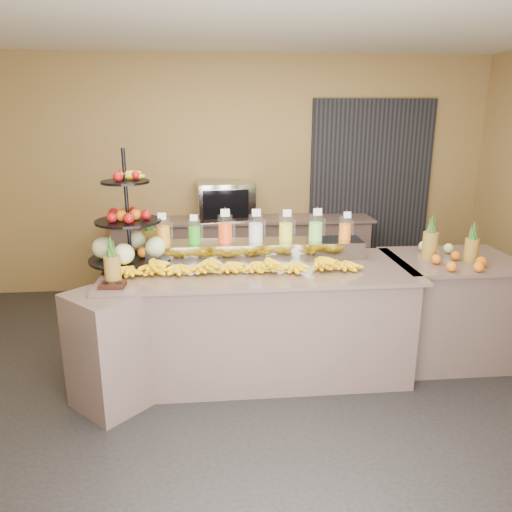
{
  "coord_description": "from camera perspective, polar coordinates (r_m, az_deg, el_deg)",
  "views": [
    {
      "loc": [
        -0.39,
        -3.55,
        2.16
      ],
      "look_at": [
        -0.03,
        0.3,
        1.03
      ],
      "focal_mm": 35.0,
      "sensor_mm": 36.0,
      "label": 1
    }
  ],
  "objects": [
    {
      "name": "pineapple_left_a",
      "position": [
        3.82,
        -16.1,
        -1.07
      ],
      "size": [
        0.12,
        0.12,
        0.36
      ],
      "rotation": [
        0.0,
        0.0,
        0.21
      ],
      "color": "brown",
      "rests_on": "buffet_counter"
    },
    {
      "name": "condiment_caddy",
      "position": [
        3.76,
        -16.08,
        -3.22
      ],
      "size": [
        0.19,
        0.15,
        0.03
      ],
      "primitive_type": "cube",
      "rotation": [
        0.0,
        0.0,
        -0.07
      ],
      "color": "black",
      "rests_on": "buffet_counter"
    },
    {
      "name": "pineapple_left_b",
      "position": [
        4.43,
        -12.02,
        1.82
      ],
      "size": [
        0.13,
        0.13,
        0.4
      ],
      "rotation": [
        0.0,
        0.0,
        -0.3
      ],
      "color": "brown",
      "rests_on": "buffet_counter"
    },
    {
      "name": "right_counter",
      "position": [
        4.78,
        21.07,
        -5.61
      ],
      "size": [
        1.08,
        0.88,
        0.93
      ],
      "color": "gray",
      "rests_on": "ground"
    },
    {
      "name": "juice_pitcher_lemon",
      "position": [
        4.29,
        3.43,
        3.05
      ],
      "size": [
        0.12,
        0.13,
        0.29
      ],
      "color": "silver",
      "rests_on": "pitcher_tray"
    },
    {
      "name": "buffet_counter",
      "position": [
        4.18,
        -1.18,
        -7.65
      ],
      "size": [
        2.75,
        1.25,
        0.93
      ],
      "color": "gray",
      "rests_on": "ground"
    },
    {
      "name": "juice_pitcher_orange_c",
      "position": [
        4.4,
        10.14,
        3.02
      ],
      "size": [
        0.11,
        0.11,
        0.26
      ],
      "color": "silver",
      "rests_on": "pitcher_tray"
    },
    {
      "name": "oven_warmer",
      "position": [
        5.89,
        -3.54,
        6.33
      ],
      "size": [
        0.69,
        0.52,
        0.43
      ],
      "primitive_type": "cube",
      "rotation": [
        0.0,
        0.0,
        0.1
      ],
      "color": "gray",
      "rests_on": "back_ledge"
    },
    {
      "name": "juice_pitcher_green",
      "position": [
        4.25,
        -7.04,
        2.67
      ],
      "size": [
        0.11,
        0.11,
        0.26
      ],
      "color": "silver",
      "rests_on": "pitcher_tray"
    },
    {
      "name": "right_fruit_pile",
      "position": [
        4.47,
        21.61,
        0.14
      ],
      "size": [
        0.44,
        0.42,
        0.23
      ],
      "color": "brown",
      "rests_on": "right_counter"
    },
    {
      "name": "juice_pitcher_lime",
      "position": [
        4.34,
        6.83,
        3.13
      ],
      "size": [
        0.12,
        0.13,
        0.3
      ],
      "color": "silver",
      "rests_on": "pitcher_tray"
    },
    {
      "name": "juice_pitcher_orange_b",
      "position": [
        4.24,
        -3.53,
        2.96
      ],
      "size": [
        0.13,
        0.13,
        0.31
      ],
      "color": "silver",
      "rests_on": "pitcher_tray"
    },
    {
      "name": "juice_pitcher_milk",
      "position": [
        4.26,
        -0.03,
        3.02
      ],
      "size": [
        0.13,
        0.13,
        0.3
      ],
      "color": "silver",
      "rests_on": "pitcher_tray"
    },
    {
      "name": "banana_heap",
      "position": [
        3.95,
        -1.95,
        -0.91
      ],
      "size": [
        1.91,
        0.17,
        0.16
      ],
      "color": "yellow",
      "rests_on": "buffet_counter"
    },
    {
      "name": "room_envelope",
      "position": [
        4.38,
        2.22,
        12.56
      ],
      "size": [
        6.04,
        5.02,
        2.82
      ],
      "color": "olive",
      "rests_on": "ground"
    },
    {
      "name": "pitcher_tray",
      "position": [
        4.3,
        -0.03,
        0.72
      ],
      "size": [
        1.85,
        0.3,
        0.15
      ],
      "primitive_type": "cube",
      "color": "gray",
      "rests_on": "buffet_counter"
    },
    {
      "name": "juice_pitcher_orange_a",
      "position": [
        4.26,
        -10.54,
        2.66
      ],
      "size": [
        0.12,
        0.12,
        0.29
      ],
      "color": "silver",
      "rests_on": "pitcher_tray"
    },
    {
      "name": "ground",
      "position": [
        4.17,
        0.77,
        -14.9
      ],
      "size": [
        6.0,
        6.0,
        0.0
      ],
      "primitive_type": "plane",
      "color": "black",
      "rests_on": "ground"
    },
    {
      "name": "fruit_stand",
      "position": [
        4.2,
        -13.65,
        2.18
      ],
      "size": [
        0.68,
        0.68,
        0.95
      ],
      "rotation": [
        0.0,
        0.0,
        -0.01
      ],
      "color": "black",
      "rests_on": "buffet_counter"
    },
    {
      "name": "back_ledge",
      "position": [
        6.05,
        -1.5,
        0.02
      ],
      "size": [
        3.1,
        0.55,
        0.93
      ],
      "color": "gray",
      "rests_on": "ground"
    }
  ]
}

